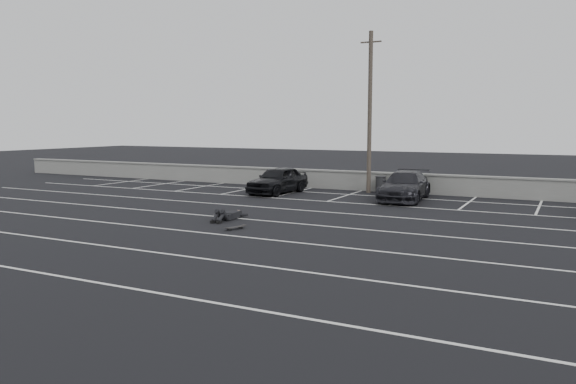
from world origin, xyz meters
The scene contains 9 objects.
ground centered at (0.00, 0.00, 0.00)m, with size 120.00×120.00×0.00m, color black.
seawall centered at (0.00, 14.00, 0.55)m, with size 50.00×0.45×1.06m.
stall_lines centered at (-0.08, 4.41, 0.00)m, with size 36.00×20.05×0.01m.
car_left centered at (-2.56, 10.76, 0.71)m, with size 1.68×4.17×1.42m, color black.
car_right centered at (4.12, 11.10, 0.68)m, with size 1.92×4.72×1.37m, color black.
utility_pole centered at (1.61, 13.20, 4.25)m, with size 1.12×0.22×8.38m.
trash_bin centered at (2.20, 13.42, 0.45)m, with size 0.63×0.63×0.89m.
person centered at (-0.37, 2.90, 0.25)m, with size 1.16×2.59×0.51m, color black, non-canonical shape.
skateboard centered at (0.98, 1.01, 0.07)m, with size 0.41×0.75×0.09m.
Camera 1 is at (11.23, -15.10, 3.57)m, focal length 35.00 mm.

